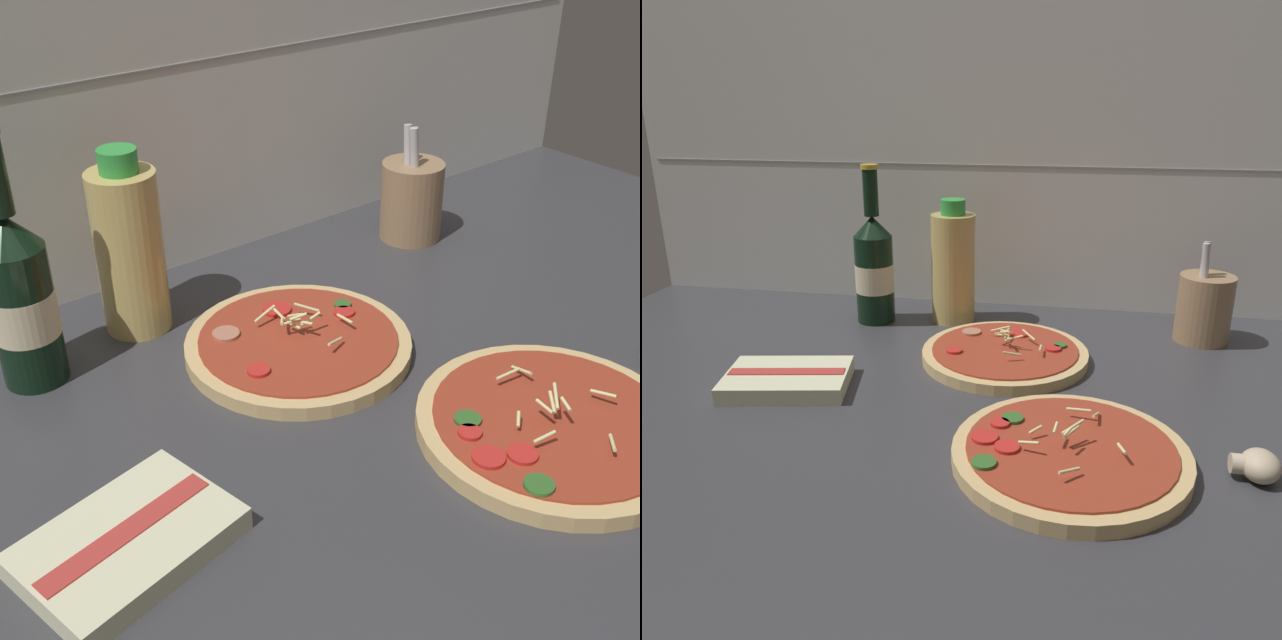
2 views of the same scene
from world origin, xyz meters
TOP-DOWN VIEW (x-y plane):
  - counter_slab at (0.00, 0.00)cm, footprint 160.00×90.00cm
  - tile_backsplash at (0.00, 45.50)cm, footprint 160.00×1.13cm
  - pizza_near at (9.23, -11.08)cm, footprint 27.65×27.65cm
  - pizza_far at (-1.61, 17.03)cm, footprint 26.57×26.57cm
  - beer_bottle at (-27.62, 31.16)cm, footprint 7.11×7.11cm
  - oil_bottle at (-13.37, 34.07)cm, footprint 8.07×8.07cm
  - mushroom_left at (29.74, -10.90)cm, footprint 5.28×5.03cm
  - utensil_crock at (30.80, 31.66)cm, footprint 9.18×9.18cm
  - dish_towel at (-31.57, 1.39)cm, footprint 19.43×15.04cm

SIDE VIEW (x-z plane):
  - counter_slab at x=0.00cm, z-range 0.00..2.50cm
  - pizza_far at x=-1.61cm, z-range 0.86..6.15cm
  - pizza_near at x=9.23cm, z-range 1.02..6.03cm
  - dish_towel at x=-31.57cm, z-range 2.43..4.99cm
  - mushroom_left at x=29.74cm, z-range 2.50..6.02cm
  - utensil_crock at x=30.80cm, z-range -0.16..17.11cm
  - beer_bottle at x=-27.62cm, z-range -1.57..27.26cm
  - oil_bottle at x=-13.37cm, z-range 1.59..24.31cm
  - tile_backsplash at x=0.00cm, z-range 0.00..60.00cm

